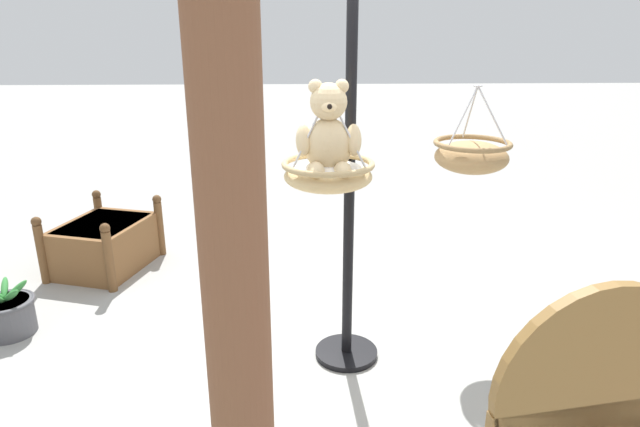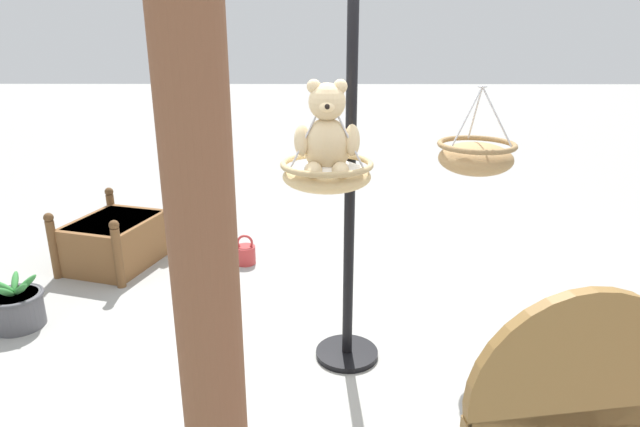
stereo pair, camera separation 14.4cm
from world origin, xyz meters
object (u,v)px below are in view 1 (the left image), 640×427
at_px(greenhouse_pillar_left, 240,370).
at_px(display_pole_central, 348,257).
at_px(hanging_basket_left_high, 471,155).
at_px(hanging_basket_with_teddy, 328,173).
at_px(watering_can, 236,255).
at_px(teddy_bear, 329,135).
at_px(wooden_planter_box, 105,243).
at_px(potted_plant_fern_front, 7,313).

bearing_deg(greenhouse_pillar_left, display_pole_central, -104.11).
bearing_deg(hanging_basket_left_high, hanging_basket_with_teddy, 28.15).
relative_size(greenhouse_pillar_left, watering_can, 7.51).
bearing_deg(watering_can, teddy_bear, 113.08).
distance_m(wooden_planter_box, watering_can, 1.26).
bearing_deg(display_pole_central, potted_plant_fern_front, -8.82).
bearing_deg(hanging_basket_left_high, wooden_planter_box, -22.78).
relative_size(hanging_basket_left_high, watering_can, 1.71).
relative_size(hanging_basket_with_teddy, wooden_planter_box, 0.51).
xyz_separation_m(teddy_bear, hanging_basket_left_high, (-1.02, -0.57, -0.25)).
distance_m(hanging_basket_with_teddy, wooden_planter_box, 2.99).
bearing_deg(teddy_bear, hanging_basket_with_teddy, -90.00).
bearing_deg(potted_plant_fern_front, teddy_bear, 164.38).
height_order(hanging_basket_left_high, potted_plant_fern_front, hanging_basket_left_high).
height_order(teddy_bear, hanging_basket_left_high, teddy_bear).
relative_size(teddy_bear, hanging_basket_left_high, 0.91).
relative_size(display_pole_central, wooden_planter_box, 2.22).
bearing_deg(display_pole_central, hanging_basket_left_high, -161.23).
bearing_deg(potted_plant_fern_front, display_pole_central, 171.18).
bearing_deg(watering_can, wooden_planter_box, 0.75).
relative_size(greenhouse_pillar_left, wooden_planter_box, 2.38).
distance_m(hanging_basket_with_teddy, greenhouse_pillar_left, 1.76).
relative_size(hanging_basket_with_teddy, potted_plant_fern_front, 1.36).
distance_m(hanging_basket_left_high, potted_plant_fern_front, 3.63).
bearing_deg(greenhouse_pillar_left, potted_plant_fern_front, -49.13).
distance_m(greenhouse_pillar_left, watering_can, 3.79).
bearing_deg(potted_plant_fern_front, hanging_basket_left_high, 178.33).
xyz_separation_m(greenhouse_pillar_left, potted_plant_fern_front, (2.05, -2.37, -1.10)).
distance_m(teddy_bear, hanging_basket_left_high, 1.20).
bearing_deg(hanging_basket_with_teddy, display_pole_central, -120.96).
bearing_deg(display_pole_central, wooden_planter_box, -35.75).
bearing_deg(greenhouse_pillar_left, hanging_basket_left_high, -121.04).
xyz_separation_m(teddy_bear, watering_can, (0.80, -1.88, -1.53)).
relative_size(hanging_basket_with_teddy, hanging_basket_left_high, 0.95).
bearing_deg(display_pole_central, hanging_basket_with_teddy, 59.04).
xyz_separation_m(display_pole_central, hanging_basket_with_teddy, (0.15, 0.25, 0.64)).
bearing_deg(wooden_planter_box, potted_plant_fern_front, 73.97).
bearing_deg(hanging_basket_left_high, display_pole_central, 18.77).
relative_size(wooden_planter_box, potted_plant_fern_front, 2.64).
relative_size(display_pole_central, potted_plant_fern_front, 5.87).
relative_size(teddy_bear, wooden_planter_box, 0.49).
height_order(hanging_basket_left_high, watering_can, hanging_basket_left_high).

